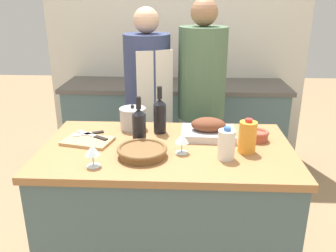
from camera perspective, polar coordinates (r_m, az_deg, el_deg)
The scene contains 21 objects.
kitchen_island at distance 2.24m, azimuth -0.16°, elevation -13.91°, with size 1.42×0.81×0.90m.
back_counter at distance 3.62m, azimuth 1.11°, elevation -0.14°, with size 2.18×0.60×0.90m.
back_wall at distance 3.77m, azimuth 1.37°, elevation 13.57°, with size 2.68×0.10×2.55m.
roasting_pan at distance 2.16m, azimuth 6.47°, elevation -0.61°, with size 0.33×0.25×0.12m.
wicker_basket at distance 1.90m, azimuth -4.18°, elevation -4.07°, with size 0.27×0.27×0.05m.
cutting_board at distance 2.13m, azimuth -12.76°, elevation -2.36°, with size 0.31×0.24×0.02m.
stock_pot at distance 2.29m, azimuth -5.66°, elevation 1.24°, with size 0.17×0.17×0.16m.
mixing_bowl at distance 2.16m, azimuth 14.30°, elevation -1.43°, with size 0.12×0.12×0.06m.
juice_jug at distance 1.97m, azimuth 12.63°, elevation -1.71°, with size 0.10×0.10×0.19m.
milk_jug at distance 1.87m, azimuth 9.34°, elevation -2.91°, with size 0.09×0.09×0.18m.
wine_bottle_green at distance 2.05m, azimuth -4.67°, elevation 0.21°, with size 0.08×0.08×0.27m.
wine_bottle_dark at distance 2.19m, azimuth -1.33°, elevation 1.82°, with size 0.08×0.08×0.29m.
wine_glass_left at distance 1.91m, azimuth 2.23°, elevation -2.14°, with size 0.08×0.08×0.11m.
wine_glass_right at distance 1.80m, azimuth -12.02°, elevation -3.96°, with size 0.08×0.08×0.12m.
knife_chef at distance 2.17m, azimuth -11.94°, elevation -1.51°, with size 0.22×0.16×0.01m.
knife_paring at distance 2.21m, azimuth -12.48°, elevation -1.20°, with size 0.18×0.11×0.01m.
stand_mixer at distance 3.54m, azimuth -2.16°, elevation 9.28°, with size 0.18×0.14×0.34m.
condiment_bottle_tall at distance 3.50m, azimuth 7.23°, elevation 8.01°, with size 0.05×0.05×0.18m.
condiment_bottle_short at distance 3.57m, azimuth 6.10°, elevation 8.50°, with size 0.05×0.05×0.20m.
person_cook_aproned at distance 2.79m, azimuth -3.21°, elevation 3.42°, with size 0.37×0.39×1.64m.
person_cook_guest at distance 2.77m, azimuth 5.36°, elevation 3.94°, with size 0.36×0.36×1.70m.
Camera 1 is at (0.10, -1.85, 1.71)m, focal length 38.00 mm.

